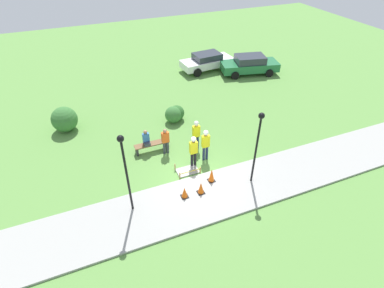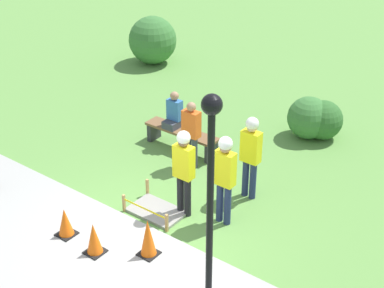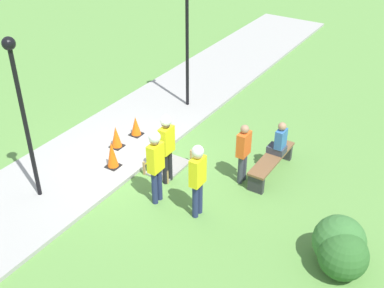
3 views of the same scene
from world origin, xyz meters
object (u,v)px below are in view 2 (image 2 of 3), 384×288
(person_seated_on_bench, at_px, (174,113))
(worker_supervisor, at_px, (251,150))
(traffic_cone_far_patch, at_px, (94,239))
(park_bench, at_px, (182,136))
(worker_assistant, at_px, (184,165))
(traffic_cone_sidewalk_edge, at_px, (148,238))
(worker_trainee, at_px, (225,172))
(traffic_cone_near_patch, at_px, (65,222))
(bystander_in_orange_shirt, at_px, (191,131))
(lamppost_near, at_px, (210,186))

(person_seated_on_bench, distance_m, worker_supervisor, 2.76)
(traffic_cone_far_patch, height_order, park_bench, traffic_cone_far_patch)
(person_seated_on_bench, xyz_separation_m, worker_assistant, (1.94, -2.11, 0.26))
(traffic_cone_sidewalk_edge, xyz_separation_m, worker_trainee, (0.44, 1.73, 0.68))
(traffic_cone_near_patch, xyz_separation_m, person_seated_on_bench, (-0.67, 4.09, 0.48))
(traffic_cone_far_patch, relative_size, bystander_in_orange_shirt, 0.39)
(person_seated_on_bench, bearing_deg, lamppost_near, -46.37)
(worker_trainee, xyz_separation_m, lamppost_near, (1.40, -2.46, 1.50))
(traffic_cone_sidewalk_edge, bearing_deg, bystander_in_orange_shirt, 113.89)
(person_seated_on_bench, relative_size, worker_trainee, 0.47)
(worker_supervisor, xyz_separation_m, worker_assistant, (-0.70, -1.31, 0.01))
(traffic_cone_near_patch, height_order, person_seated_on_bench, person_seated_on_bench)
(worker_trainee, height_order, bystander_in_orange_shirt, worker_trainee)
(worker_assistant, xyz_separation_m, bystander_in_orange_shirt, (-1.00, 1.56, -0.23))
(person_seated_on_bench, bearing_deg, traffic_cone_near_patch, -80.71)
(lamppost_near, bearing_deg, person_seated_on_bench, 133.63)
(traffic_cone_far_patch, bearing_deg, worker_supervisor, 70.86)
(person_seated_on_bench, relative_size, lamppost_near, 0.23)
(traffic_cone_sidewalk_edge, height_order, park_bench, traffic_cone_sidewalk_edge)
(worker_supervisor, bearing_deg, bystander_in_orange_shirt, 171.47)
(traffic_cone_far_patch, bearing_deg, traffic_cone_sidewalk_edge, 34.11)
(person_seated_on_bench, distance_m, worker_trainee, 3.31)
(traffic_cone_far_patch, xyz_separation_m, bystander_in_orange_shirt, (-0.54, 3.60, 0.49))
(traffic_cone_near_patch, bearing_deg, worker_supervisor, 59.18)
(traffic_cone_far_patch, height_order, worker_trainee, worker_trainee)
(traffic_cone_near_patch, xyz_separation_m, worker_trainee, (2.05, 2.23, 0.77))
(traffic_cone_near_patch, relative_size, bystander_in_orange_shirt, 0.36)
(traffic_cone_near_patch, distance_m, worker_assistant, 2.47)
(traffic_cone_near_patch, relative_size, worker_trainee, 0.30)
(traffic_cone_far_patch, height_order, person_seated_on_bench, person_seated_on_bench)
(lamppost_near, bearing_deg, worker_trainee, 119.64)
(worker_assistant, bearing_deg, bystander_in_orange_shirt, 122.71)
(traffic_cone_far_patch, relative_size, person_seated_on_bench, 0.71)
(park_bench, distance_m, worker_assistant, 2.75)
(bystander_in_orange_shirt, bearing_deg, person_seated_on_bench, 149.68)
(lamppost_near, bearing_deg, traffic_cone_far_patch, 176.09)
(bystander_in_orange_shirt, bearing_deg, traffic_cone_sidewalk_edge, -66.11)
(traffic_cone_sidewalk_edge, bearing_deg, person_seated_on_bench, 122.40)
(worker_supervisor, relative_size, worker_trainee, 0.97)
(worker_assistant, height_order, worker_trainee, worker_trainee)
(traffic_cone_sidewalk_edge, relative_size, bystander_in_orange_shirt, 0.47)
(traffic_cone_near_patch, distance_m, bystander_in_orange_shirt, 3.60)
(traffic_cone_sidewalk_edge, distance_m, bystander_in_orange_shirt, 3.36)
(person_seated_on_bench, bearing_deg, park_bench, -10.52)
(worker_supervisor, distance_m, lamppost_near, 4.12)
(traffic_cone_far_patch, distance_m, lamppost_near, 3.47)
(traffic_cone_sidewalk_edge, distance_m, person_seated_on_bench, 4.28)
(traffic_cone_far_patch, relative_size, traffic_cone_sidewalk_edge, 0.84)
(person_seated_on_bench, xyz_separation_m, worker_supervisor, (2.64, -0.80, 0.25))
(traffic_cone_sidewalk_edge, bearing_deg, worker_supervisor, 82.80)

